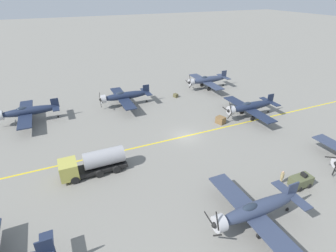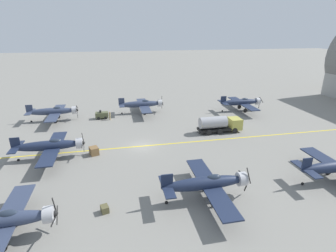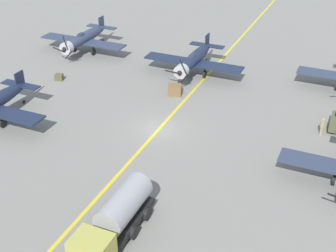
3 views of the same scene
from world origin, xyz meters
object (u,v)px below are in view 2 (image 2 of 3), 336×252
(airplane_near_center, at_px, (50,146))
(ground_crew_walking, at_px, (110,115))
(fuel_tanker, at_px, (220,124))
(supply_crate_mid_lane, at_px, (105,209))
(airplane_mid_right, at_px, (207,183))
(airplane_near_left, at_px, (54,111))
(airplane_near_right, at_px, (0,221))
(airplane_mid_left, at_px, (142,104))
(supply_crate_by_tanker, at_px, (94,151))
(airplane_far_left, at_px, (242,102))
(tow_tractor, at_px, (102,115))

(airplane_near_center, xyz_separation_m, ground_crew_walking, (-16.02, 8.31, -1.03))
(ground_crew_walking, bearing_deg, airplane_near_center, -27.41)
(fuel_tanker, xyz_separation_m, supply_crate_mid_lane, (18.92, -20.30, -1.14))
(airplane_mid_right, relative_size, fuel_tanker, 1.50)
(airplane_near_left, relative_size, airplane_near_right, 1.00)
(airplane_near_right, bearing_deg, airplane_mid_left, 172.25)
(airplane_near_right, distance_m, supply_crate_by_tanker, 17.46)
(airplane_far_left, height_order, fuel_tanker, airplane_far_left)
(fuel_tanker, distance_m, supply_crate_by_tanker, 22.68)
(airplane_mid_left, distance_m, tow_tractor, 9.19)
(airplane_near_center, bearing_deg, airplane_mid_left, 135.89)
(airplane_far_left, bearing_deg, fuel_tanker, -24.57)
(airplane_far_left, distance_m, supply_crate_by_tanker, 36.20)
(airplane_near_right, height_order, airplane_near_center, airplane_near_right)
(supply_crate_by_tanker, bearing_deg, tow_tractor, 177.81)
(airplane_near_center, relative_size, supply_crate_by_tanker, 8.47)
(airplane_near_right, height_order, supply_crate_mid_lane, airplane_near_right)
(airplane_far_left, height_order, supply_crate_by_tanker, airplane_far_left)
(airplane_far_left, height_order, airplane_mid_left, airplane_mid_left)
(airplane_near_right, xyz_separation_m, supply_crate_mid_lane, (-1.98, 8.79, -1.64))
(supply_crate_by_tanker, bearing_deg, airplane_mid_left, 154.10)
(airplane_near_right, bearing_deg, airplane_near_center, -166.42)
(fuel_tanker, distance_m, supply_crate_mid_lane, 27.77)
(airplane_near_right, distance_m, fuel_tanker, 35.82)
(airplane_near_left, distance_m, airplane_near_center, 17.94)
(airplane_near_left, relative_size, tow_tractor, 4.62)
(airplane_near_center, bearing_deg, airplane_far_left, 107.79)
(airplane_near_center, distance_m, tow_tractor, 18.56)
(airplane_mid_right, xyz_separation_m, tow_tractor, (-31.22, -12.22, -1.22))
(airplane_near_right, relative_size, supply_crate_by_tanker, 8.47)
(airplane_near_center, relative_size, fuel_tanker, 1.50)
(airplane_near_center, xyz_separation_m, airplane_far_left, (-16.60, 38.12, 0.00))
(supply_crate_mid_lane, bearing_deg, airplane_near_left, -161.43)
(airplane_mid_right, xyz_separation_m, ground_crew_walking, (-29.96, -10.55, -1.03))
(airplane_near_left, relative_size, airplane_mid_left, 1.00)
(airplane_mid_left, height_order, supply_crate_mid_lane, airplane_mid_left)
(airplane_near_left, relative_size, airplane_far_left, 1.00)
(fuel_tanker, bearing_deg, airplane_far_left, 139.26)
(supply_crate_mid_lane, bearing_deg, airplane_mid_left, 167.11)
(airplane_mid_right, bearing_deg, fuel_tanker, 165.35)
(ground_crew_walking, xyz_separation_m, supply_crate_mid_lane, (29.99, -0.51, -0.61))
(supply_crate_by_tanker, distance_m, supply_crate_mid_lane, 14.09)
(fuel_tanker, bearing_deg, tow_tractor, -119.88)
(tow_tractor, bearing_deg, fuel_tanker, 60.12)
(airplane_mid_right, xyz_separation_m, airplane_near_center, (-13.94, -18.86, 0.00))
(tow_tractor, height_order, supply_crate_mid_lane, tow_tractor)
(airplane_near_right, bearing_deg, airplane_near_left, -159.73)
(supply_crate_by_tanker, bearing_deg, airplane_near_center, -89.93)
(tow_tractor, xyz_separation_m, supply_crate_by_tanker, (17.28, -0.66, -0.20))
(airplane_near_right, xyz_separation_m, tow_tractor, (-33.23, 7.63, -1.22))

